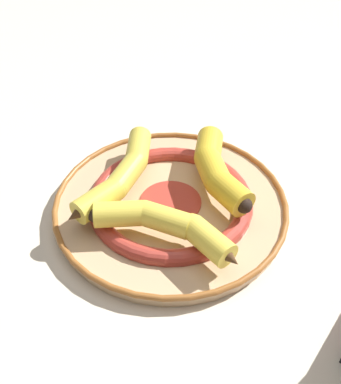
# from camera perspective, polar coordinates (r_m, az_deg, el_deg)

# --- Properties ---
(ground_plane) EXTENTS (2.80, 2.80, 0.00)m
(ground_plane) POSITION_cam_1_polar(r_m,az_deg,el_deg) (0.64, -3.11, -2.91)
(ground_plane) COLOR beige
(decorative_bowl) EXTENTS (0.33, 0.33, 0.03)m
(decorative_bowl) POSITION_cam_1_polar(r_m,az_deg,el_deg) (0.64, 0.00, -1.43)
(decorative_bowl) COLOR tan
(decorative_bowl) RESTS_ON ground_plane
(banana_a) EXTENTS (0.20, 0.11, 0.03)m
(banana_a) POSITION_cam_1_polar(r_m,az_deg,el_deg) (0.63, -6.37, 2.15)
(banana_a) COLOR gold
(banana_a) RESTS_ON decorative_bowl
(banana_b) EXTENTS (0.12, 0.17, 0.04)m
(banana_b) POSITION_cam_1_polar(r_m,az_deg,el_deg) (0.64, 5.77, 3.10)
(banana_b) COLOR gold
(banana_b) RESTS_ON decorative_bowl
(banana_c) EXTENTS (0.10, 0.19, 0.03)m
(banana_c) POSITION_cam_1_polar(r_m,az_deg,el_deg) (0.56, -0.50, -4.29)
(banana_c) COLOR yellow
(banana_c) RESTS_ON decorative_bowl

